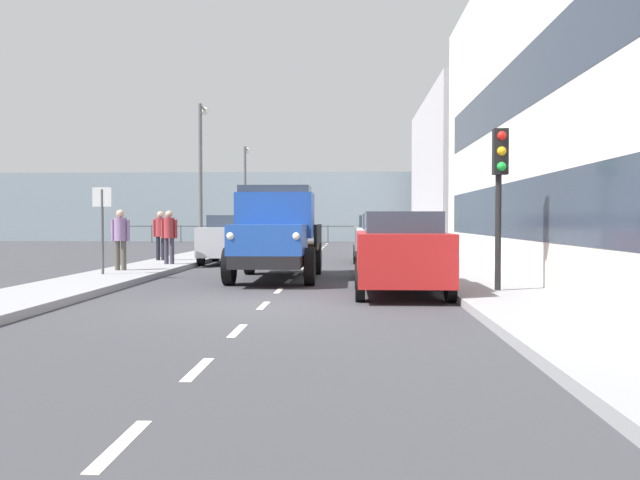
{
  "coord_description": "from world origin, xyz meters",
  "views": [
    {
      "loc": [
        -1.6,
        12.17,
        1.56
      ],
      "look_at": [
        -0.58,
        -9.41,
        0.91
      ],
      "focal_mm": 37.89,
      "sensor_mm": 36.0,
      "label": 1
    }
  ],
  "objects_px": {
    "lamp_post_far": "(245,185)",
    "pedestrian_by_lamp": "(169,233)",
    "traffic_light_near": "(500,174)",
    "street_sign": "(102,215)",
    "car_white_kerbside_1": "(388,243)",
    "car_red_kerbside_near": "(401,252)",
    "lamp_post_promenade": "(201,164)",
    "pedestrian_couple_b": "(120,235)",
    "truck_vintage_blue": "(275,235)",
    "pedestrian_near_railing": "(160,231)",
    "car_navy_oppositeside_1": "(255,235)",
    "car_silver_oppositeside_0": "(233,238)",
    "car_grey_kerbside_2": "(379,238)"
  },
  "relations": [
    {
      "from": "car_grey_kerbside_2",
      "to": "car_white_kerbside_1",
      "type": "bearing_deg",
      "value": 90.0
    },
    {
      "from": "truck_vintage_blue",
      "to": "pedestrian_by_lamp",
      "type": "relative_size",
      "value": 3.32
    },
    {
      "from": "car_silver_oppositeside_0",
      "to": "pedestrian_couple_b",
      "type": "bearing_deg",
      "value": 66.79
    },
    {
      "from": "street_sign",
      "to": "car_white_kerbside_1",
      "type": "bearing_deg",
      "value": -165.07
    },
    {
      "from": "car_navy_oppositeside_1",
      "to": "street_sign",
      "type": "bearing_deg",
      "value": 79.45
    },
    {
      "from": "lamp_post_promenade",
      "to": "car_silver_oppositeside_0",
      "type": "bearing_deg",
      "value": 117.77
    },
    {
      "from": "pedestrian_by_lamp",
      "to": "lamp_post_promenade",
      "type": "height_order",
      "value": "lamp_post_promenade"
    },
    {
      "from": "traffic_light_near",
      "to": "lamp_post_far",
      "type": "bearing_deg",
      "value": -70.47
    },
    {
      "from": "car_white_kerbside_1",
      "to": "traffic_light_near",
      "type": "relative_size",
      "value": 1.42
    },
    {
      "from": "car_silver_oppositeside_0",
      "to": "car_navy_oppositeside_1",
      "type": "height_order",
      "value": "same"
    },
    {
      "from": "pedestrian_by_lamp",
      "to": "street_sign",
      "type": "distance_m",
      "value": 4.14
    },
    {
      "from": "pedestrian_couple_b",
      "to": "lamp_post_far",
      "type": "bearing_deg",
      "value": -90.67
    },
    {
      "from": "car_navy_oppositeside_1",
      "to": "lamp_post_promenade",
      "type": "height_order",
      "value": "lamp_post_promenade"
    },
    {
      "from": "car_white_kerbside_1",
      "to": "pedestrian_couple_b",
      "type": "height_order",
      "value": "pedestrian_couple_b"
    },
    {
      "from": "car_grey_kerbside_2",
      "to": "pedestrian_couple_b",
      "type": "distance_m",
      "value": 9.89
    },
    {
      "from": "traffic_light_near",
      "to": "street_sign",
      "type": "distance_m",
      "value": 10.1
    },
    {
      "from": "pedestrian_near_railing",
      "to": "traffic_light_near",
      "type": "bearing_deg",
      "value": 134.68
    },
    {
      "from": "truck_vintage_blue",
      "to": "traffic_light_near",
      "type": "height_order",
      "value": "traffic_light_near"
    },
    {
      "from": "truck_vintage_blue",
      "to": "lamp_post_promenade",
      "type": "relative_size",
      "value": 0.92
    },
    {
      "from": "pedestrian_couple_b",
      "to": "lamp_post_far",
      "type": "distance_m",
      "value": 20.87
    },
    {
      "from": "car_red_kerbside_near",
      "to": "lamp_post_far",
      "type": "bearing_deg",
      "value": -74.04
    },
    {
      "from": "pedestrian_by_lamp",
      "to": "lamp_post_far",
      "type": "xyz_separation_m",
      "value": [
        0.4,
        -18.04,
        2.44
      ]
    },
    {
      "from": "car_silver_oppositeside_0",
      "to": "car_navy_oppositeside_1",
      "type": "bearing_deg",
      "value": -90.0
    },
    {
      "from": "car_navy_oppositeside_1",
      "to": "lamp_post_far",
      "type": "bearing_deg",
      "value": -78.76
    },
    {
      "from": "car_white_kerbside_1",
      "to": "car_grey_kerbside_2",
      "type": "bearing_deg",
      "value": -90.0
    },
    {
      "from": "pedestrian_couple_b",
      "to": "street_sign",
      "type": "distance_m",
      "value": 1.48
    },
    {
      "from": "car_white_kerbside_1",
      "to": "pedestrian_near_railing",
      "type": "height_order",
      "value": "pedestrian_near_railing"
    },
    {
      "from": "lamp_post_far",
      "to": "street_sign",
      "type": "relative_size",
      "value": 2.53
    },
    {
      "from": "lamp_post_far",
      "to": "pedestrian_by_lamp",
      "type": "bearing_deg",
      "value": 91.27
    },
    {
      "from": "car_grey_kerbside_2",
      "to": "pedestrian_near_railing",
      "type": "bearing_deg",
      "value": 13.44
    },
    {
      "from": "lamp_post_far",
      "to": "street_sign",
      "type": "height_order",
      "value": "lamp_post_far"
    },
    {
      "from": "lamp_post_far",
      "to": "car_white_kerbside_1",
      "type": "bearing_deg",
      "value": 109.79
    },
    {
      "from": "car_silver_oppositeside_0",
      "to": "pedestrian_near_railing",
      "type": "xyz_separation_m",
      "value": [
        2.44,
        0.6,
        0.26
      ]
    },
    {
      "from": "pedestrian_couple_b",
      "to": "lamp_post_far",
      "type": "relative_size",
      "value": 0.3
    },
    {
      "from": "car_white_kerbside_1",
      "to": "car_red_kerbside_near",
      "type": "bearing_deg",
      "value": 90.0
    },
    {
      "from": "car_silver_oppositeside_0",
      "to": "street_sign",
      "type": "distance_m",
      "value": 7.03
    },
    {
      "from": "car_grey_kerbside_2",
      "to": "traffic_light_near",
      "type": "height_order",
      "value": "traffic_light_near"
    },
    {
      "from": "pedestrian_couple_b",
      "to": "car_silver_oppositeside_0",
      "type": "bearing_deg",
      "value": -113.21
    },
    {
      "from": "pedestrian_couple_b",
      "to": "street_sign",
      "type": "relative_size",
      "value": 0.75
    },
    {
      "from": "pedestrian_couple_b",
      "to": "pedestrian_near_railing",
      "type": "height_order",
      "value": "pedestrian_near_railing"
    },
    {
      "from": "car_silver_oppositeside_0",
      "to": "lamp_post_promenade",
      "type": "relative_size",
      "value": 0.64
    },
    {
      "from": "car_grey_kerbside_2",
      "to": "pedestrian_by_lamp",
      "type": "xyz_separation_m",
      "value": [
        6.83,
        3.79,
        0.25
      ]
    },
    {
      "from": "truck_vintage_blue",
      "to": "pedestrian_near_railing",
      "type": "height_order",
      "value": "truck_vintage_blue"
    },
    {
      "from": "car_white_kerbside_1",
      "to": "street_sign",
      "type": "relative_size",
      "value": 2.01
    },
    {
      "from": "car_white_kerbside_1",
      "to": "lamp_post_far",
      "type": "xyz_separation_m",
      "value": [
        7.23,
        -20.11,
        2.69
      ]
    },
    {
      "from": "street_sign",
      "to": "traffic_light_near",
      "type": "bearing_deg",
      "value": 158.61
    },
    {
      "from": "truck_vintage_blue",
      "to": "pedestrian_by_lamp",
      "type": "xyz_separation_m",
      "value": [
        3.86,
        -3.98,
        -0.03
      ]
    },
    {
      "from": "car_red_kerbside_near",
      "to": "lamp_post_promenade",
      "type": "relative_size",
      "value": 0.62
    },
    {
      "from": "car_red_kerbside_near",
      "to": "pedestrian_near_railing",
      "type": "distance_m",
      "value": 11.99
    },
    {
      "from": "car_red_kerbside_near",
      "to": "lamp_post_far",
      "type": "distance_m",
      "value": 26.44
    }
  ]
}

